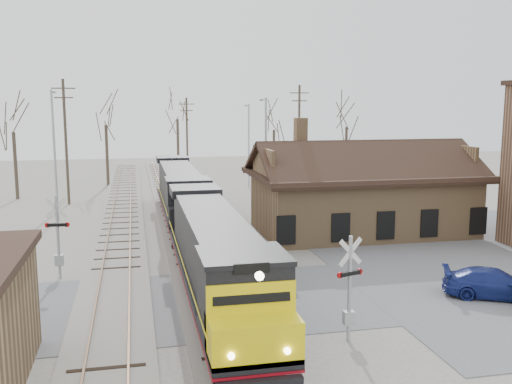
{
  "coord_description": "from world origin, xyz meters",
  "views": [
    {
      "loc": [
        -3.37,
        -24.61,
        8.92
      ],
      "look_at": [
        3.86,
        9.0,
        3.54
      ],
      "focal_mm": 40.0,
      "sensor_mm": 36.0,
      "label": 1
    }
  ],
  "objects_px": {
    "locomotive_trailing": "(181,193)",
    "depot": "(361,198)",
    "locomotive_lead": "(216,259)",
    "parked_car": "(495,284)"
  },
  "relations": [
    {
      "from": "depot",
      "to": "locomotive_trailing",
      "type": "relative_size",
      "value": 0.81
    },
    {
      "from": "locomotive_trailing",
      "to": "parked_car",
      "type": "relative_size",
      "value": 4.05
    },
    {
      "from": "depot",
      "to": "locomotive_lead",
      "type": "relative_size",
      "value": 0.81
    },
    {
      "from": "depot",
      "to": "locomotive_trailing",
      "type": "bearing_deg",
      "value": 152.42
    },
    {
      "from": "locomotive_trailing",
      "to": "parked_car",
      "type": "xyz_separation_m",
      "value": [
        12.75,
        -20.45,
        -1.51
      ]
    },
    {
      "from": "locomotive_lead",
      "to": "locomotive_trailing",
      "type": "height_order",
      "value": "locomotive_lead"
    },
    {
      "from": "locomotive_lead",
      "to": "depot",
      "type": "bearing_deg",
      "value": 46.74
    },
    {
      "from": "locomotive_trailing",
      "to": "depot",
      "type": "bearing_deg",
      "value": -27.58
    },
    {
      "from": "parked_car",
      "to": "locomotive_trailing",
      "type": "bearing_deg",
      "value": 56.85
    },
    {
      "from": "locomotive_trailing",
      "to": "parked_car",
      "type": "distance_m",
      "value": 24.15
    }
  ]
}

